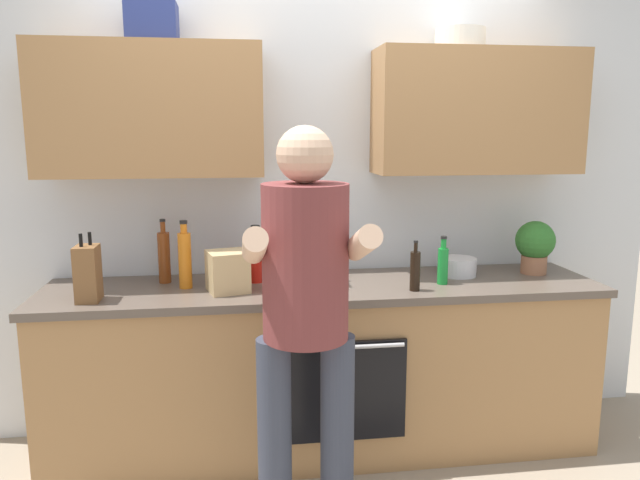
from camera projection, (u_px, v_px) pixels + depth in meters
name	position (u px, v px, depth m)	size (l,w,h in m)	color
ground_plane	(325.00, 446.00, 3.23)	(12.00, 12.00, 0.00)	gray
back_wall_unit	(317.00, 166.00, 3.23)	(4.00, 0.38, 2.50)	silver
counter	(325.00, 367.00, 3.15)	(2.84, 0.67, 0.90)	#A37547
person_standing	(306.00, 304.00, 2.36)	(0.49, 0.45, 1.70)	#383D4C
bottle_soy	(415.00, 270.00, 2.93)	(0.05, 0.05, 0.25)	black
bottle_vinegar	(164.00, 256.00, 3.08)	(0.06, 0.06, 0.33)	brown
bottle_hotsauce	(256.00, 257.00, 3.09)	(0.08, 0.08, 0.30)	red
bottle_juice	(185.00, 259.00, 2.97)	(0.07, 0.07, 0.34)	orange
bottle_soda	(443.00, 264.00, 3.06)	(0.05, 0.05, 0.25)	#198C33
cup_ceramic	(273.00, 281.00, 2.94)	(0.09, 0.09, 0.10)	#BF4C47
mixing_bowl	(458.00, 267.00, 3.25)	(0.20, 0.20, 0.10)	silver
knife_block	(88.00, 273.00, 2.74)	(0.10, 0.14, 0.32)	brown
potted_herb	(535.00, 244.00, 3.28)	(0.21, 0.21, 0.29)	#9E6647
grocery_bag_bread	(228.00, 271.00, 2.92)	(0.18, 0.19, 0.20)	tan
grocery_bag_produce	(316.00, 265.00, 3.14)	(0.21, 0.14, 0.17)	silver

